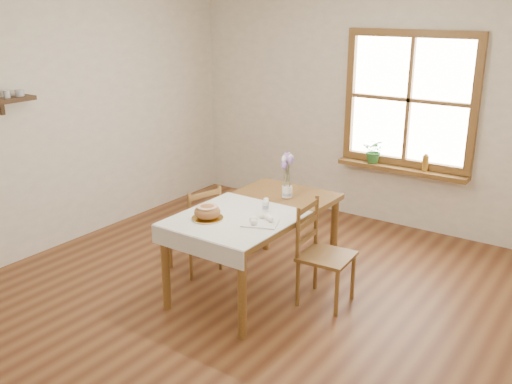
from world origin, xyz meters
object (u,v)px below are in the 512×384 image
dining_table (256,218)px  flower_vase (287,193)px  chair_left (194,228)px  bread_plate (208,218)px  chair_right (327,255)px

dining_table → flower_vase: (0.07, 0.39, 0.14)m
chair_left → bread_plate: (0.52, -0.42, 0.34)m
dining_table → flower_vase: size_ratio=15.57×
flower_vase → chair_left: bearing=-150.6°
chair_left → bread_plate: size_ratio=3.35×
chair_left → chair_right: chair_right is taller
dining_table → chair_left: size_ratio=1.89×
chair_left → flower_vase: flower_vase is taller
flower_vase → chair_right: bearing=-26.4°
chair_left → chair_right: (1.33, 0.14, 0.02)m
dining_table → chair_right: size_ratio=1.82×
chair_left → flower_vase: size_ratio=8.24×
bread_plate → flower_vase: flower_vase is taller
chair_right → chair_left: bearing=91.9°
dining_table → chair_left: bearing=-177.2°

